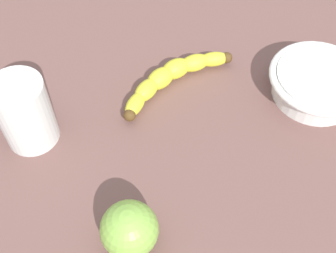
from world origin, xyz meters
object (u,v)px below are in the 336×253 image
banana (172,77)px  green_apple_fruit (129,229)px  smoothie_glass (25,114)px  ceramic_bowl (318,82)px

banana → green_apple_fruit: green_apple_fruit is taller
banana → green_apple_fruit: 28.89cm
green_apple_fruit → smoothie_glass: bearing=-100.8°
smoothie_glass → green_apple_fruit: smoothie_glass is taller
ceramic_bowl → green_apple_fruit: (38.29, -8.50, 0.95)cm
smoothie_glass → ceramic_bowl: (-33.86, 31.74, -2.51)cm
banana → ceramic_bowl: 24.06cm
banana → smoothie_glass: smoothie_glass is taller
smoothie_glass → ceramic_bowl: size_ratio=0.70×
ceramic_bowl → smoothie_glass: bearing=-43.2°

